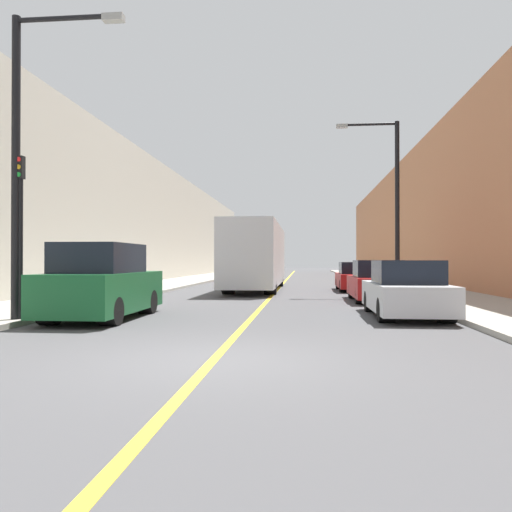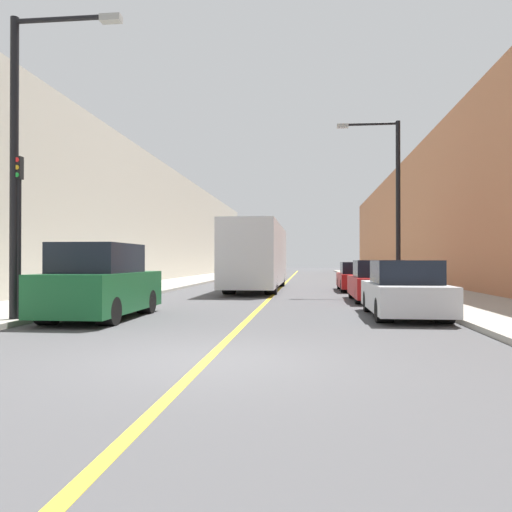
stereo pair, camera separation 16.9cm
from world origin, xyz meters
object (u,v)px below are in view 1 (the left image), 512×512
parked_suv_left (102,284)px  car_right_near (406,292)px  street_lamp_left (26,144)px  street_lamp_right (392,194)px  traffic_light (20,230)px  car_right_mid (377,283)px  bus (257,255)px  car_right_far (356,278)px

parked_suv_left → car_right_near: size_ratio=1.04×
street_lamp_left → street_lamp_right: 15.27m
traffic_light → car_right_mid: bearing=39.3°
bus → parked_suv_left: bearing=-102.0°
car_right_mid → traffic_light: traffic_light is taller
bus → traffic_light: traffic_light is taller
bus → car_right_near: 13.26m
street_lamp_left → traffic_light: street_lamp_left is taller
parked_suv_left → street_lamp_left: size_ratio=0.61×
car_right_mid → car_right_near: bearing=-89.9°
parked_suv_left → traffic_light: bearing=-139.0°
parked_suv_left → street_lamp_left: 3.90m
street_lamp_left → street_lamp_right: (10.48, 11.11, 0.14)m
street_lamp_left → traffic_light: 2.05m
street_lamp_left → bus: bearing=74.1°
car_right_near → street_lamp_right: street_lamp_right is taller
bus → car_right_mid: bus is taller
parked_suv_left → street_lamp_left: (-1.34, -1.34, 3.41)m
bus → traffic_light: 15.26m
parked_suv_left → car_right_far: bearing=58.5°
bus → car_right_mid: (5.20, -6.84, -1.10)m
car_right_mid → street_lamp_left: size_ratio=0.59×
parked_suv_left → street_lamp_right: bearing=46.9°
car_right_mid → street_lamp_left: 12.73m
bus → street_lamp_left: (-4.16, -14.66, 2.52)m
car_right_mid → car_right_far: 6.39m
bus → car_right_near: bearing=-66.8°
parked_suv_left → car_right_mid: (8.02, 6.49, -0.22)m
parked_suv_left → car_right_near: bearing=8.4°
parked_suv_left → street_lamp_right: size_ratio=0.59×
car_right_far → parked_suv_left: bearing=-121.5°
car_right_near → street_lamp_left: street_lamp_left is taller
car_right_far → street_lamp_right: street_lamp_right is taller
bus → car_right_mid: size_ratio=2.66×
car_right_mid → street_lamp_left: street_lamp_left is taller
bus → car_right_near: bus is taller
car_right_near → car_right_far: (-0.14, 11.69, -0.03)m
parked_suv_left → car_right_near: 8.12m
street_lamp_left → street_lamp_right: size_ratio=0.96×
car_right_far → street_lamp_right: size_ratio=0.59×
parked_suv_left → car_right_mid: bearing=39.0°
bus → street_lamp_left: street_lamp_left is taller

